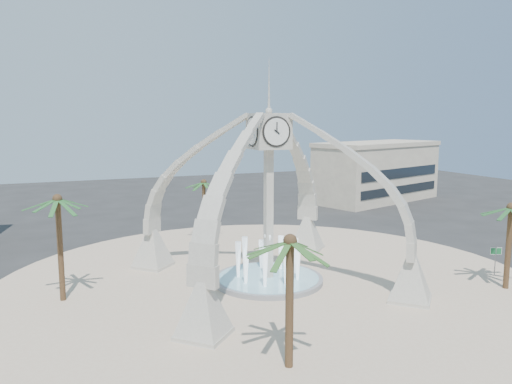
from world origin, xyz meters
name	(u,v)px	position (x,y,z in m)	size (l,w,h in m)	color
ground	(268,282)	(0.00, 0.00, 0.00)	(140.00, 140.00, 0.00)	#282828
plaza	(268,282)	(0.00, 0.00, 0.03)	(40.00, 40.00, 0.06)	beige
clock_tower	(269,195)	(0.00, 0.00, 6.49)	(17.94, 17.94, 16.30)	beige
fountain	(268,279)	(0.00, 0.00, 0.29)	(8.00, 8.00, 3.62)	gray
building_ne	(377,171)	(30.00, 28.00, 4.31)	(21.87, 14.17, 8.60)	beige
palm_east	(511,209)	(14.94, -7.75, 5.77)	(4.13, 4.13, 6.63)	brown
palm_west	(57,201)	(-14.05, 1.79, 6.71)	(4.60, 4.60, 7.57)	brown
palm_north	(204,183)	(-0.67, 13.86, 5.75)	(4.71, 4.71, 6.54)	brown
palm_south	(290,243)	(-4.25, -11.96, 6.18)	(4.81, 4.81, 7.06)	brown
street_sign	(496,255)	(16.49, -5.40, 1.70)	(0.83, 0.33, 2.38)	slate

